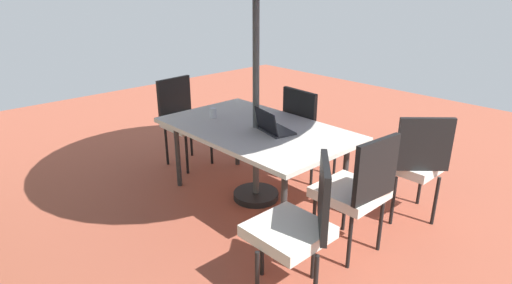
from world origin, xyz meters
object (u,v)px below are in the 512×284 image
dining_table (256,132)px  cup (213,113)px  chair_south (308,128)px  laptop (273,127)px  chair_southwest (415,160)px  chair_east (184,117)px  chair_northwest (298,224)px  chair_west (357,188)px

dining_table → cup: 0.52m
chair_south → cup: bearing=62.3°
cup → dining_table: bearing=-167.0°
dining_table → chair_south: bearing=-91.3°
chair_south → laptop: bearing=108.1°
cup → laptop: bearing=-169.9°
chair_southwest → cup: (1.68, 0.87, 0.23)m
chair_east → chair_southwest: size_ratio=1.00×
chair_northwest → dining_table: bearing=-163.2°
dining_table → chair_south: (-0.02, -0.73, -0.13)m
dining_table → cup: bearing=13.0°
dining_table → chair_northwest: chair_northwest is taller
chair_south → laptop: chair_south is taller
cup → chair_west: bearing=-177.5°
chair_southwest → laptop: chair_southwest is taller
chair_west → chair_northwest: same height
chair_west → chair_south: (1.13, -0.78, 0.00)m
chair_northwest → cup: size_ratio=9.95×
dining_table → chair_west: bearing=177.8°
chair_east → cup: 0.73m
laptop → chair_northwest: bearing=155.3°
chair_east → laptop: chair_east is taller
chair_northwest → laptop: (0.97, -0.74, 0.23)m
laptop → chair_southwest: bearing=-130.2°
dining_table → cup: size_ratio=18.04×
chair_east → chair_southwest: bearing=-77.3°
chair_east → laptop: size_ratio=2.68×
dining_table → laptop: 0.23m
chair_west → chair_east: size_ratio=1.00×
chair_west → chair_northwest: 0.68m
chair_northwest → chair_south: bearing=177.0°
laptop → cup: (0.70, 0.12, 0.00)m
chair_south → chair_southwest: same height
chair_northwest → chair_southwest: (-0.01, -1.48, 0.00)m
chair_east → cup: (-0.69, 0.11, 0.23)m
chair_southwest → chair_northwest: bearing=43.2°
chair_south → cup: size_ratio=9.95×
chair_west → chair_east: same height
dining_table → cup: cup is taller
dining_table → chair_east: bearing=0.4°
chair_northwest → chair_west: bearing=141.0°
dining_table → laptop: (-0.21, -0.01, 0.10)m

